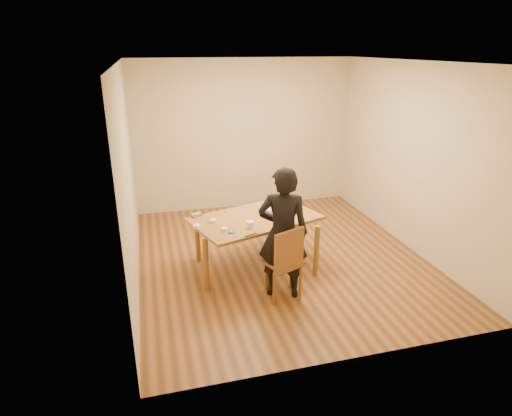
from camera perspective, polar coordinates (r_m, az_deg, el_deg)
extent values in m
cube|color=#5B3316|center=(6.29, 3.24, -6.50)|extent=(4.00, 4.50, 0.00)
cube|color=silver|center=(5.59, 3.83, 18.90)|extent=(4.00, 4.50, 0.00)
cube|color=#C2B387|center=(7.91, -1.60, 9.63)|extent=(4.00, 0.00, 2.70)
cube|color=#C2B387|center=(5.53, -16.65, 3.83)|extent=(0.00, 4.50, 2.70)
cube|color=#C2B387|center=(6.68, 20.15, 6.28)|extent=(0.00, 4.50, 2.70)
cube|color=brown|center=(5.69, -0.13, -1.43)|extent=(1.85, 1.42, 0.04)
cube|color=brown|center=(5.17, 3.68, -7.29)|extent=(0.50, 0.50, 0.04)
cylinder|color=#B8230C|center=(5.76, 1.85, -0.83)|extent=(0.28, 0.28, 0.02)
cylinder|color=white|center=(5.74, 1.85, -0.42)|extent=(0.21, 0.21, 0.07)
ellipsoid|color=white|center=(5.72, 1.86, 0.02)|extent=(0.21, 0.21, 0.03)
cylinder|color=white|center=(5.35, -0.77, -2.21)|extent=(0.09, 0.09, 0.08)
cylinder|color=#1C2AB7|center=(5.23, -3.33, -3.25)|extent=(0.09, 0.09, 0.01)
ellipsoid|color=white|center=(5.22, -3.33, -3.12)|extent=(0.04, 0.04, 0.02)
cylinder|color=white|center=(5.29, -4.25, -2.83)|extent=(0.08, 0.08, 0.04)
cylinder|color=white|center=(5.54, -5.75, -1.69)|extent=(0.09, 0.09, 0.04)
cylinder|color=white|center=(5.39, -7.93, -2.46)|extent=(0.09, 0.09, 0.04)
cube|color=#DB3388|center=(5.76, -7.89, -1.00)|extent=(0.15, 0.12, 0.02)
cube|color=green|center=(5.76, -7.95, -0.80)|extent=(0.14, 0.10, 0.02)
cube|color=black|center=(5.15, -0.67, -3.60)|extent=(0.17, 0.08, 0.01)
imported|color=black|center=(5.05, 3.61, -3.39)|extent=(0.69, 0.57, 1.63)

